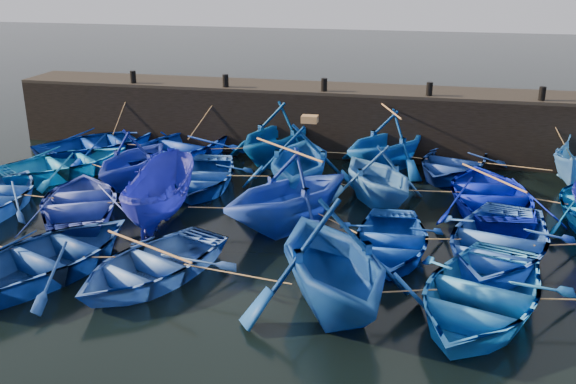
# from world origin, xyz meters

# --- Properties ---
(ground) EXTENTS (120.00, 120.00, 0.00)m
(ground) POSITION_xyz_m (0.00, 0.00, 0.00)
(ground) COLOR black
(ground) RESTS_ON ground
(quay_wall) EXTENTS (26.00, 2.50, 2.50)m
(quay_wall) POSITION_xyz_m (0.00, 10.50, 1.25)
(quay_wall) COLOR black
(quay_wall) RESTS_ON ground
(quay_top) EXTENTS (26.00, 2.50, 0.12)m
(quay_top) POSITION_xyz_m (0.00, 10.50, 2.56)
(quay_top) COLOR black
(quay_top) RESTS_ON quay_wall
(bollard_0) EXTENTS (0.24, 0.24, 0.50)m
(bollard_0) POSITION_xyz_m (-8.00, 9.60, 2.87)
(bollard_0) COLOR black
(bollard_0) RESTS_ON quay_top
(bollard_1) EXTENTS (0.24, 0.24, 0.50)m
(bollard_1) POSITION_xyz_m (-4.00, 9.60, 2.87)
(bollard_1) COLOR black
(bollard_1) RESTS_ON quay_top
(bollard_2) EXTENTS (0.24, 0.24, 0.50)m
(bollard_2) POSITION_xyz_m (0.00, 9.60, 2.87)
(bollard_2) COLOR black
(bollard_2) RESTS_ON quay_top
(bollard_3) EXTENTS (0.24, 0.24, 0.50)m
(bollard_3) POSITION_xyz_m (4.00, 9.60, 2.87)
(bollard_3) COLOR black
(bollard_3) RESTS_ON quay_top
(bollard_4) EXTENTS (0.24, 0.24, 0.50)m
(bollard_4) POSITION_xyz_m (8.00, 9.60, 2.87)
(bollard_4) COLOR black
(bollard_4) RESTS_ON quay_top
(boat_0) EXTENTS (5.88, 6.03, 1.02)m
(boat_0) POSITION_xyz_m (-8.76, 7.65, 0.51)
(boat_0) COLOR navy
(boat_0) RESTS_ON ground
(boat_1) EXTENTS (5.39, 6.43, 1.15)m
(boat_1) POSITION_xyz_m (-5.42, 7.61, 0.57)
(boat_1) COLOR navy
(boat_1) RESTS_ON ground
(boat_2) EXTENTS (5.12, 5.51, 2.37)m
(boat_2) POSITION_xyz_m (-1.57, 8.21, 1.19)
(boat_2) COLOR navy
(boat_2) RESTS_ON ground
(boat_3) EXTENTS (5.54, 5.66, 2.26)m
(boat_3) POSITION_xyz_m (2.63, 8.32, 1.13)
(boat_3) COLOR #0744A9
(boat_3) RESTS_ON ground
(boat_4) EXTENTS (4.59, 5.47, 0.97)m
(boat_4) POSITION_xyz_m (5.01, 8.20, 0.49)
(boat_4) COLOR navy
(boat_4) RESTS_ON ground
(boat_6) EXTENTS (5.62, 5.89, 0.99)m
(boat_6) POSITION_xyz_m (-8.69, 5.05, 0.50)
(boat_6) COLOR blue
(boat_6) RESTS_ON ground
(boat_7) EXTENTS (3.90, 4.38, 2.10)m
(boat_7) POSITION_xyz_m (-5.68, 4.43, 1.05)
(boat_7) COLOR navy
(boat_7) RESTS_ON ground
(boat_8) EXTENTS (3.79, 4.88, 0.93)m
(boat_8) POSITION_xyz_m (-3.37, 4.74, 0.46)
(boat_8) COLOR navy
(boat_8) RESTS_ON ground
(boat_9) EXTENTS (4.48, 5.06, 2.47)m
(boat_9) POSITION_xyz_m (0.01, 5.02, 1.24)
(boat_9) COLOR #0C4497
(boat_9) RESTS_ON ground
(boat_10) EXTENTS (4.93, 5.10, 2.06)m
(boat_10) POSITION_xyz_m (2.62, 4.59, 1.03)
(boat_10) COLOR blue
(boat_10) RESTS_ON ground
(boat_11) EXTENTS (4.34, 5.63, 1.08)m
(boat_11) POSITION_xyz_m (6.12, 4.77, 0.54)
(boat_11) COLOR #000DA7
(boat_11) RESTS_ON ground
(boat_14) EXTENTS (5.22, 5.85, 1.00)m
(boat_14) POSITION_xyz_m (-6.07, 1.49, 0.50)
(boat_14) COLOR #283C9F
(boat_14) RESTS_ON ground
(boat_15) EXTENTS (2.24, 4.62, 1.72)m
(boat_15) POSITION_xyz_m (-3.58, 1.68, 0.86)
(boat_15) COLOR navy
(boat_15) RESTS_ON ground
(boat_16) EXTENTS (5.85, 5.97, 2.39)m
(boat_16) POSITION_xyz_m (0.27, 1.99, 1.19)
(boat_16) COLOR #1738B2
(boat_16) RESTS_ON ground
(boat_17) EXTENTS (3.15, 4.26, 0.85)m
(boat_17) POSITION_xyz_m (3.31, 0.86, 0.43)
(boat_17) COLOR #073292
(boat_17) RESTS_ON ground
(boat_18) EXTENTS (4.90, 5.99, 1.09)m
(boat_18) POSITION_xyz_m (6.02, 1.05, 0.54)
(boat_18) COLOR blue
(boat_18) RESTS_ON ground
(boat_21) EXTENTS (5.11, 5.88, 1.02)m
(boat_21) POSITION_xyz_m (-4.86, -2.09, 0.51)
(boat_21) COLOR navy
(boat_21) RESTS_ON ground
(boat_22) EXTENTS (4.58, 5.24, 0.91)m
(boat_22) POSITION_xyz_m (-2.30, -1.92, 0.45)
(boat_22) COLOR blue
(boat_22) RESTS_ON ground
(boat_23) EXTENTS (6.01, 6.29, 2.57)m
(boat_23) POSITION_xyz_m (2.23, -2.33, 1.29)
(boat_23) COLOR navy
(boat_23) RESTS_ON ground
(boat_24) EXTENTS (5.05, 6.01, 1.07)m
(boat_24) POSITION_xyz_m (5.41, -1.87, 0.53)
(boat_24) COLOR blue
(boat_24) RESTS_ON ground
(wooden_crate) EXTENTS (0.52, 0.38, 0.23)m
(wooden_crate) POSITION_xyz_m (0.31, 5.02, 2.59)
(wooden_crate) COLOR olive
(wooden_crate) RESTS_ON boat_9
(mooring_ropes) EXTENTS (18.09, 11.88, 2.10)m
(mooring_ropes) POSITION_xyz_m (0.36, 4.95, 0.87)
(mooring_ropes) COLOR tan
(mooring_ropes) RESTS_ON ground
(loose_oars) EXTENTS (10.68, 12.32, 1.54)m
(loose_oars) POSITION_xyz_m (1.68, 3.29, 1.69)
(loose_oars) COLOR #99724C
(loose_oars) RESTS_ON ground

